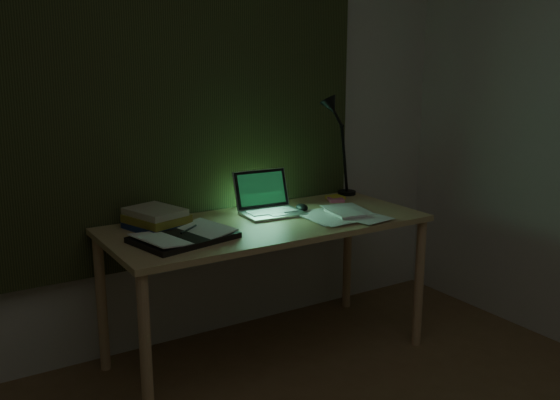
# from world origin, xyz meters

# --- Properties ---
(wall_back) EXTENTS (3.50, 0.00, 2.50)m
(wall_back) POSITION_xyz_m (0.00, 2.00, 1.25)
(wall_back) COLOR beige
(wall_back) RESTS_ON ground
(curtain) EXTENTS (2.20, 0.06, 2.00)m
(curtain) POSITION_xyz_m (0.00, 1.96, 1.45)
(curtain) COLOR #293018
(curtain) RESTS_ON wall_back
(desk) EXTENTS (1.52, 0.66, 0.69)m
(desk) POSITION_xyz_m (0.38, 1.59, 0.35)
(desk) COLOR tan
(desk) RESTS_ON floor
(laptop) EXTENTS (0.31, 0.34, 0.21)m
(laptop) POSITION_xyz_m (0.47, 1.68, 0.80)
(laptop) COLOR #BBBBC0
(laptop) RESTS_ON desk
(open_textbook) EXTENTS (0.46, 0.37, 0.03)m
(open_textbook) POSITION_xyz_m (-0.07, 1.51, 0.71)
(open_textbook) COLOR white
(open_textbook) RESTS_ON desk
(book_stack) EXTENTS (0.26, 0.29, 0.10)m
(book_stack) POSITION_xyz_m (-0.11, 1.74, 0.74)
(book_stack) COLOR white
(book_stack) RESTS_ON desk
(loose_papers) EXTENTS (0.36, 0.37, 0.02)m
(loose_papers) POSITION_xyz_m (0.71, 1.49, 0.70)
(loose_papers) COLOR white
(loose_papers) RESTS_ON desk
(mouse) EXTENTS (0.09, 0.11, 0.04)m
(mouse) POSITION_xyz_m (0.64, 1.67, 0.71)
(mouse) COLOR black
(mouse) RESTS_ON desk
(sticky_yellow) EXTENTS (0.08, 0.08, 0.02)m
(sticky_yellow) POSITION_xyz_m (0.94, 1.79, 0.70)
(sticky_yellow) COLOR yellow
(sticky_yellow) RESTS_ON desk
(sticky_pink) EXTENTS (0.10, 0.10, 0.02)m
(sticky_pink) POSITION_xyz_m (0.91, 1.75, 0.70)
(sticky_pink) COLOR #F05D8E
(sticky_pink) RESTS_ON desk
(desk_lamp) EXTENTS (0.38, 0.31, 0.54)m
(desk_lamp) POSITION_xyz_m (1.06, 1.85, 0.96)
(desk_lamp) COLOR black
(desk_lamp) RESTS_ON desk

